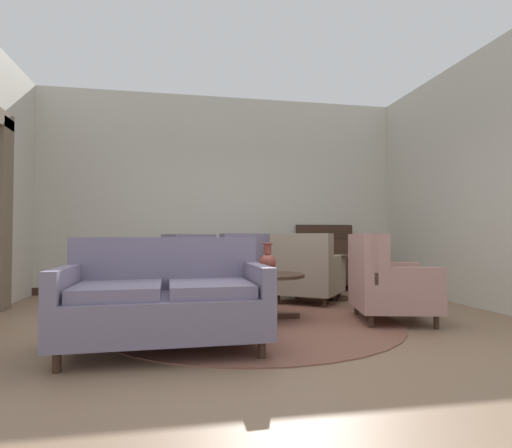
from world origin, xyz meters
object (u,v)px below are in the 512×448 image
(armchair_near_sideboard, at_px, (179,274))
(side_table, at_px, (339,272))
(porcelain_vase, at_px, (268,261))
(armchair_near_window, at_px, (386,284))
(settee, at_px, (165,301))
(armchair_far_left, at_px, (307,273))
(armchair_foreground_right, at_px, (244,271))
(sideboard, at_px, (328,261))
(coffee_table, at_px, (268,283))

(armchair_near_sideboard, bearing_deg, side_table, 135.82)
(porcelain_vase, distance_m, armchair_near_window, 1.33)
(settee, bearing_deg, armchair_far_left, 46.24)
(armchair_foreground_right, bearing_deg, armchair_near_sideboard, 12.87)
(armchair_near_window, relative_size, sideboard, 0.88)
(coffee_table, bearing_deg, armchair_far_left, 52.22)
(porcelain_vase, bearing_deg, armchair_near_sideboard, 132.38)
(porcelain_vase, xyz_separation_m, armchair_foreground_right, (-0.03, 1.49, -0.24))
(armchair_foreground_right, distance_m, sideboard, 1.80)
(porcelain_vase, height_order, armchair_foreground_right, armchair_foreground_right)
(porcelain_vase, height_order, armchair_near_window, armchair_near_window)
(armchair_far_left, bearing_deg, armchair_near_window, 145.75)
(porcelain_vase, height_order, sideboard, sideboard)
(armchair_near_window, bearing_deg, side_table, 9.14)
(armchair_near_sideboard, bearing_deg, armchair_near_window, 99.35)
(armchair_foreground_right, bearing_deg, coffee_table, 80.93)
(side_table, bearing_deg, coffee_table, -136.93)
(armchair_near_window, relative_size, armchair_near_sideboard, 0.90)
(armchair_near_sideboard, bearing_deg, sideboard, 157.37)
(armchair_far_left, xyz_separation_m, side_table, (0.57, 0.25, -0.02))
(sideboard, bearing_deg, armchair_far_left, -121.52)
(coffee_table, distance_m, sideboard, 2.83)
(armchair_foreground_right, bearing_deg, settee, 57.56)
(sideboard, bearing_deg, settee, -128.58)
(armchair_near_window, height_order, side_table, armchair_near_window)
(coffee_table, relative_size, side_table, 1.26)
(settee, relative_size, armchair_foreground_right, 1.64)
(armchair_foreground_right, bearing_deg, armchair_far_left, 137.96)
(coffee_table, relative_size, armchair_far_left, 0.68)
(coffee_table, bearing_deg, armchair_foreground_right, 90.74)
(coffee_table, xyz_separation_m, sideboard, (1.60, 2.33, 0.09))
(settee, height_order, armchair_near_sideboard, armchair_near_sideboard)
(porcelain_vase, relative_size, armchair_near_window, 0.35)
(coffee_table, height_order, armchair_foreground_right, armchair_foreground_right)
(coffee_table, bearing_deg, porcelain_vase, 77.37)
(side_table, height_order, sideboard, sideboard)
(porcelain_vase, bearing_deg, armchair_far_left, 51.37)
(sideboard, bearing_deg, armchair_foreground_right, -153.77)
(sideboard, bearing_deg, armchair_near_window, -97.08)
(armchair_near_sideboard, height_order, sideboard, sideboard)
(side_table, bearing_deg, settee, -136.72)
(armchair_near_sideboard, height_order, side_table, armchair_near_sideboard)
(coffee_table, relative_size, sideboard, 0.72)
(settee, height_order, armchair_near_window, armchair_near_window)
(coffee_table, xyz_separation_m, armchair_near_sideboard, (-0.98, 1.13, 0.01))
(armchair_far_left, relative_size, sideboard, 1.06)
(armchair_far_left, bearing_deg, coffee_table, 88.81)
(armchair_near_window, height_order, armchair_foreground_right, armchair_foreground_right)
(porcelain_vase, relative_size, armchair_far_left, 0.29)
(armchair_near_window, xyz_separation_m, armchair_near_sideboard, (-2.25, 1.47, 0.01))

